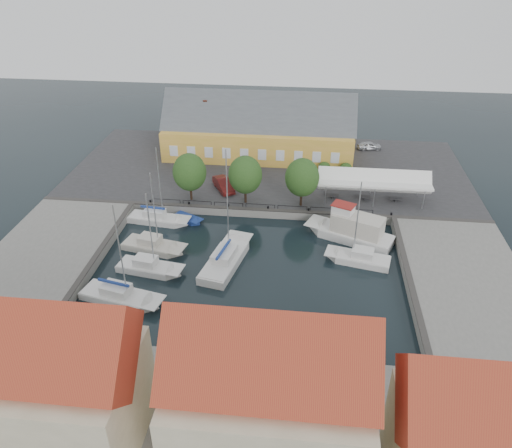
{
  "coord_description": "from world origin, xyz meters",
  "views": [
    {
      "loc": [
        5.47,
        -43.38,
        31.08
      ],
      "look_at": [
        0.0,
        6.0,
        1.5
      ],
      "focal_mm": 35.0,
      "sensor_mm": 36.0,
      "label": 1
    }
  ],
  "objects_px": {
    "west_boat_d": "(120,298)",
    "launch_sw": "(100,323)",
    "west_boat_b": "(153,247)",
    "east_boat_a": "(359,260)",
    "center_sailboat": "(226,260)",
    "west_boat_a": "(158,220)",
    "warehouse": "(255,132)",
    "car_silver": "(369,146)",
    "car_red": "(224,184)",
    "tent_canopy": "(374,181)",
    "trawler": "(352,232)",
    "west_boat_c": "(149,269)",
    "launch_nw": "(187,220)"
  },
  "relations": [
    {
      "from": "car_red",
      "to": "west_boat_b",
      "type": "xyz_separation_m",
      "value": [
        -5.79,
        -13.5,
        -1.53
      ]
    },
    {
      "from": "center_sailboat",
      "to": "west_boat_c",
      "type": "bearing_deg",
      "value": -163.73
    },
    {
      "from": "warehouse",
      "to": "west_boat_d",
      "type": "height_order",
      "value": "west_boat_d"
    },
    {
      "from": "west_boat_c",
      "to": "launch_sw",
      "type": "relative_size",
      "value": 1.93
    },
    {
      "from": "trawler",
      "to": "west_boat_d",
      "type": "bearing_deg",
      "value": -149.35
    },
    {
      "from": "west_boat_d",
      "to": "launch_sw",
      "type": "bearing_deg",
      "value": -102.22
    },
    {
      "from": "warehouse",
      "to": "east_boat_a",
      "type": "xyz_separation_m",
      "value": [
        14.27,
        -26.57,
        -4.17
      ]
    },
    {
      "from": "warehouse",
      "to": "west_boat_b",
      "type": "relative_size",
      "value": 2.83
    },
    {
      "from": "launch_nw",
      "to": "west_boat_c",
      "type": "bearing_deg",
      "value": -98.49
    },
    {
      "from": "trawler",
      "to": "center_sailboat",
      "type": "bearing_deg",
      "value": -155.1
    },
    {
      "from": "car_red",
      "to": "west_boat_d",
      "type": "distance_m",
      "value": 23.42
    },
    {
      "from": "launch_nw",
      "to": "east_boat_a",
      "type": "bearing_deg",
      "value": -18.0
    },
    {
      "from": "car_silver",
      "to": "launch_sw",
      "type": "xyz_separation_m",
      "value": [
        -27.59,
        -42.41,
        -1.55
      ]
    },
    {
      "from": "car_silver",
      "to": "east_boat_a",
      "type": "distance_m",
      "value": 30.12
    },
    {
      "from": "east_boat_a",
      "to": "west_boat_b",
      "type": "height_order",
      "value": "east_boat_a"
    },
    {
      "from": "tent_canopy",
      "to": "west_boat_a",
      "type": "bearing_deg",
      "value": -165.53
    },
    {
      "from": "launch_nw",
      "to": "car_silver",
      "type": "bearing_deg",
      "value": 44.25
    },
    {
      "from": "west_boat_c",
      "to": "launch_sw",
      "type": "bearing_deg",
      "value": -104.15
    },
    {
      "from": "east_boat_a",
      "to": "launch_nw",
      "type": "relative_size",
      "value": 2.42
    },
    {
      "from": "tent_canopy",
      "to": "west_boat_c",
      "type": "height_order",
      "value": "west_boat_c"
    },
    {
      "from": "warehouse",
      "to": "west_boat_a",
      "type": "height_order",
      "value": "warehouse"
    },
    {
      "from": "car_red",
      "to": "west_boat_a",
      "type": "xyz_separation_m",
      "value": [
        -6.96,
        -7.54,
        -1.52
      ]
    },
    {
      "from": "car_red",
      "to": "launch_nw",
      "type": "height_order",
      "value": "car_red"
    },
    {
      "from": "car_silver",
      "to": "west_boat_b",
      "type": "xyz_separation_m",
      "value": [
        -26.23,
        -29.93,
        -1.38
      ]
    },
    {
      "from": "west_boat_b",
      "to": "west_boat_d",
      "type": "distance_m",
      "value": 9.0
    },
    {
      "from": "car_silver",
      "to": "west_boat_b",
      "type": "relative_size",
      "value": 0.37
    },
    {
      "from": "west_boat_d",
      "to": "west_boat_b",
      "type": "bearing_deg",
      "value": 86.19
    },
    {
      "from": "warehouse",
      "to": "car_red",
      "type": "distance_m",
      "value": 13.66
    },
    {
      "from": "center_sailboat",
      "to": "east_boat_a",
      "type": "relative_size",
      "value": 1.32
    },
    {
      "from": "car_red",
      "to": "west_boat_d",
      "type": "height_order",
      "value": "west_boat_d"
    },
    {
      "from": "west_boat_c",
      "to": "west_boat_d",
      "type": "height_order",
      "value": "west_boat_d"
    },
    {
      "from": "west_boat_b",
      "to": "launch_nw",
      "type": "relative_size",
      "value": 2.42
    },
    {
      "from": "car_red",
      "to": "launch_sw",
      "type": "height_order",
      "value": "car_red"
    },
    {
      "from": "car_silver",
      "to": "west_boat_a",
      "type": "bearing_deg",
      "value": 119.88
    },
    {
      "from": "west_boat_a",
      "to": "west_boat_d",
      "type": "relative_size",
      "value": 0.92
    },
    {
      "from": "trawler",
      "to": "west_boat_d",
      "type": "relative_size",
      "value": 0.93
    },
    {
      "from": "west_boat_d",
      "to": "launch_sw",
      "type": "xyz_separation_m",
      "value": [
        -0.76,
        -3.49,
        -0.18
      ]
    },
    {
      "from": "warehouse",
      "to": "center_sailboat",
      "type": "xyz_separation_m",
      "value": [
        0.02,
        -28.4,
        -4.06
      ]
    },
    {
      "from": "tent_canopy",
      "to": "east_boat_a",
      "type": "height_order",
      "value": "east_boat_a"
    },
    {
      "from": "center_sailboat",
      "to": "east_boat_a",
      "type": "distance_m",
      "value": 14.37
    },
    {
      "from": "launch_nw",
      "to": "west_boat_b",
      "type": "bearing_deg",
      "value": -109.51
    },
    {
      "from": "car_red",
      "to": "west_boat_b",
      "type": "relative_size",
      "value": 0.48
    },
    {
      "from": "car_red",
      "to": "west_boat_c",
      "type": "distance_m",
      "value": 18.34
    },
    {
      "from": "west_boat_a",
      "to": "launch_sw",
      "type": "height_order",
      "value": "west_boat_a"
    },
    {
      "from": "car_red",
      "to": "trawler",
      "type": "bearing_deg",
      "value": -56.9
    },
    {
      "from": "west_boat_b",
      "to": "tent_canopy",
      "type": "bearing_deg",
      "value": 26.89
    },
    {
      "from": "east_boat_a",
      "to": "west_boat_a",
      "type": "xyz_separation_m",
      "value": [
        -23.99,
        5.92,
        0.01
      ]
    },
    {
      "from": "center_sailboat",
      "to": "trawler",
      "type": "height_order",
      "value": "center_sailboat"
    },
    {
      "from": "west_boat_d",
      "to": "tent_canopy",
      "type": "bearing_deg",
      "value": 40.17
    },
    {
      "from": "tent_canopy",
      "to": "west_boat_b",
      "type": "xyz_separation_m",
      "value": [
        -25.16,
        -12.75,
        -3.42
      ]
    }
  ]
}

